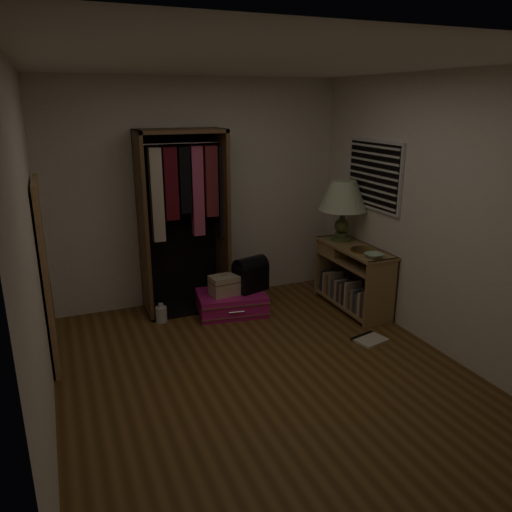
% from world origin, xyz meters
% --- Properties ---
extents(ground, '(4.00, 4.00, 0.00)m').
position_xyz_m(ground, '(0.00, 0.00, 0.00)').
color(ground, brown).
rests_on(ground, ground).
extents(room_walls, '(3.52, 4.02, 2.60)m').
position_xyz_m(room_walls, '(0.08, 0.04, 1.50)').
color(room_walls, silver).
rests_on(room_walls, ground).
extents(console_bookshelf, '(0.42, 1.12, 0.75)m').
position_xyz_m(console_bookshelf, '(1.54, 1.04, 0.39)').
color(console_bookshelf, olive).
rests_on(console_bookshelf, ground).
extents(open_wardrobe, '(0.99, 0.50, 2.05)m').
position_xyz_m(open_wardrobe, '(-0.22, 1.77, 1.22)').
color(open_wardrobe, brown).
rests_on(open_wardrobe, ground).
extents(floor_mirror, '(0.06, 0.80, 1.70)m').
position_xyz_m(floor_mirror, '(-1.70, 1.00, 0.85)').
color(floor_mirror, '#AE8154').
rests_on(floor_mirror, ground).
extents(pink_suitcase, '(0.85, 0.67, 0.24)m').
position_xyz_m(pink_suitcase, '(0.19, 1.41, 0.12)').
color(pink_suitcase, '#CA1876').
rests_on(pink_suitcase, ground).
extents(train_case, '(0.35, 0.26, 0.24)m').
position_xyz_m(train_case, '(0.11, 1.40, 0.35)').
color(train_case, '#B9AC8D').
rests_on(train_case, pink_suitcase).
extents(black_bag, '(0.42, 0.33, 0.40)m').
position_xyz_m(black_bag, '(0.43, 1.42, 0.44)').
color(black_bag, black).
rests_on(black_bag, pink_suitcase).
extents(table_lamp, '(0.58, 0.58, 0.71)m').
position_xyz_m(table_lamp, '(1.54, 1.30, 1.27)').
color(table_lamp, '#414E26').
rests_on(table_lamp, console_bookshelf).
extents(brass_tray, '(0.35, 0.35, 0.02)m').
position_xyz_m(brass_tray, '(1.54, 0.82, 0.76)').
color(brass_tray, olive).
rests_on(brass_tray, console_bookshelf).
extents(ceramic_bowl, '(0.19, 0.19, 0.05)m').
position_xyz_m(ceramic_bowl, '(1.49, 0.57, 0.77)').
color(ceramic_bowl, '#AACCAA').
rests_on(ceramic_bowl, console_bookshelf).
extents(white_jug, '(0.16, 0.16, 0.22)m').
position_xyz_m(white_jug, '(-0.62, 1.46, 0.09)').
color(white_jug, silver).
rests_on(white_jug, ground).
extents(floor_book, '(0.36, 0.31, 0.03)m').
position_xyz_m(floor_book, '(1.24, 0.21, 0.01)').
color(floor_book, beige).
rests_on(floor_book, ground).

